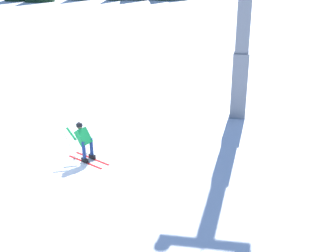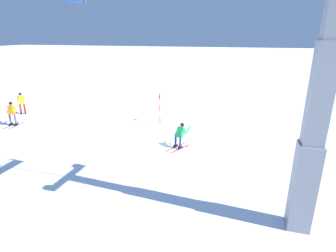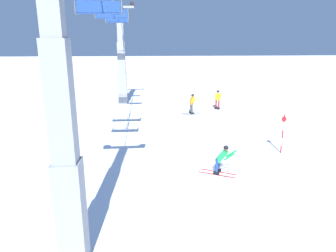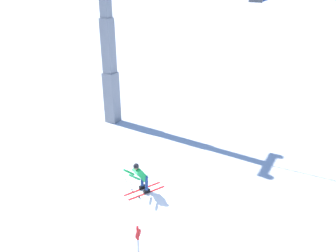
{
  "view_description": "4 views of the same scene",
  "coord_description": "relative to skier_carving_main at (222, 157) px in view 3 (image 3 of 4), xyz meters",
  "views": [
    {
      "loc": [
        12.11,
        5.89,
        7.07
      ],
      "look_at": [
        -1.56,
        3.69,
        1.33
      ],
      "focal_mm": 43.76,
      "sensor_mm": 36.0,
      "label": 1
    },
    {
      "loc": [
        -4.31,
        14.91,
        6.28
      ],
      "look_at": [
        -1.44,
        4.74,
        2.7
      ],
      "focal_mm": 29.01,
      "sensor_mm": 36.0,
      "label": 2
    },
    {
      "loc": [
        -13.88,
        4.24,
        6.03
      ],
      "look_at": [
        -1.11,
        3.15,
        2.46
      ],
      "focal_mm": 32.07,
      "sensor_mm": 36.0,
      "label": 3
    },
    {
      "loc": [
        5.86,
        -9.98,
        8.78
      ],
      "look_at": [
        -1.13,
        3.31,
        1.98
      ],
      "focal_mm": 38.19,
      "sensor_mm": 36.0,
      "label": 4
    }
  ],
  "objects": [
    {
      "name": "skier_carving_main",
      "position": [
        0.0,
        0.0,
        0.0
      ],
      "size": [
        1.33,
        1.81,
        1.61
      ],
      "color": "red",
      "rests_on": "ground_plane"
    },
    {
      "name": "lift_tower_far",
      "position": [
        17.66,
        5.65,
        3.17
      ],
      "size": [
        0.88,
        2.83,
        9.76
      ],
      "color": "gray",
      "rests_on": "ground_plane"
    },
    {
      "name": "trail_marker_pole",
      "position": [
        2.51,
        -4.09,
        0.35
      ],
      "size": [
        0.07,
        0.28,
        2.23
      ],
      "color": "red",
      "rests_on": "ground_plane"
    },
    {
      "name": "skier_distant_downhill",
      "position": [
        12.53,
        -0.64,
        0.19
      ],
      "size": [
        0.76,
        1.75,
        1.79
      ],
      "color": "black",
      "rests_on": "ground_plane"
    },
    {
      "name": "ground_plane",
      "position": [
        1.01,
        -0.6,
        -0.84
      ],
      "size": [
        260.0,
        260.0,
        0.0
      ],
      "primitive_type": "plane",
      "color": "white"
    },
    {
      "name": "chairlift_seat_fourth",
      "position": [
        14.07,
        5.65,
        7.12
      ],
      "size": [
        0.61,
        1.9,
        2.02
      ],
      "color": "black"
    },
    {
      "name": "skier_distant_uphill",
      "position": [
        14.17,
        -3.32,
        0.22
      ],
      "size": [
        1.43,
        1.43,
        1.83
      ],
      "color": "white",
      "rests_on": "ground_plane"
    },
    {
      "name": "lift_tower_near",
      "position": [
        -5.46,
        5.65,
        3.23
      ],
      "size": [
        0.72,
        2.57,
        9.76
      ],
      "color": "gray",
      "rests_on": "ground_plane"
    },
    {
      "name": "chairlift_seat_second",
      "position": [
        2.85,
        5.65,
        6.85
      ],
      "size": [
        0.61,
        2.25,
        2.29
      ],
      "color": "black"
    },
    {
      "name": "chairlift_seat_middle",
      "position": [
        9.53,
        5.65,
        7.1
      ],
      "size": [
        0.61,
        2.33,
        2.02
      ],
      "color": "black"
    }
  ]
}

